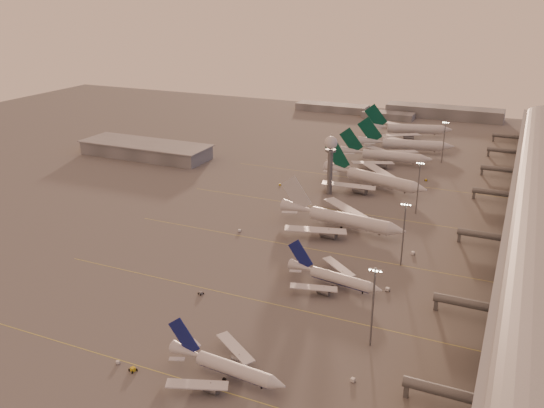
% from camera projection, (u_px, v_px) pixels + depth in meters
% --- Properties ---
extents(ground, '(700.00, 700.00, 0.00)m').
position_uv_depth(ground, '(196.00, 304.00, 187.76)').
color(ground, '#524F4F').
rests_on(ground, ground).
extents(taxiway_markings, '(180.00, 185.25, 0.02)m').
position_uv_depth(taxiway_markings, '(337.00, 252.00, 224.24)').
color(taxiway_markings, gold).
rests_on(taxiway_markings, ground).
extents(hangar, '(82.00, 27.00, 8.50)m').
position_uv_depth(hangar, '(146.00, 150.00, 351.77)').
color(hangar, slate).
rests_on(hangar, ground).
extents(radar_tower, '(6.40, 6.40, 31.10)m').
position_uv_depth(radar_tower, '(331.00, 153.00, 281.19)').
color(radar_tower, slate).
rests_on(radar_tower, ground).
extents(mast_a, '(3.60, 0.56, 25.00)m').
position_uv_depth(mast_a, '(373.00, 304.00, 160.84)').
color(mast_a, slate).
rests_on(mast_a, ground).
extents(mast_b, '(3.60, 0.56, 25.00)m').
position_uv_depth(mast_b, '(404.00, 231.00, 209.04)').
color(mast_b, slate).
rests_on(mast_b, ground).
extents(mast_c, '(3.60, 0.56, 25.00)m').
position_uv_depth(mast_c, '(418.00, 185.00, 258.01)').
color(mast_c, slate).
rests_on(mast_c, ground).
extents(mast_d, '(3.60, 0.56, 25.00)m').
position_uv_depth(mast_d, '(444.00, 140.00, 335.77)').
color(mast_d, slate).
rests_on(mast_d, ground).
extents(distant_horizon, '(165.00, 37.50, 9.00)m').
position_uv_depth(distant_horizon, '(408.00, 111.00, 463.59)').
color(distant_horizon, slate).
rests_on(distant_horizon, ground).
extents(narrowbody_near, '(35.88, 28.56, 14.01)m').
position_uv_depth(narrowbody_near, '(226.00, 368.00, 151.04)').
color(narrowbody_near, silver).
rests_on(narrowbody_near, ground).
extents(narrowbody_mid, '(36.07, 28.58, 14.16)m').
position_uv_depth(narrowbody_mid, '(334.00, 279.00, 197.65)').
color(narrowbody_mid, silver).
rests_on(narrowbody_mid, ground).
extents(widebody_white, '(57.70, 45.98, 20.33)m').
position_uv_depth(widebody_white, '(341.00, 222.00, 244.72)').
color(widebody_white, silver).
rests_on(widebody_white, ground).
extents(greentail_a, '(58.87, 46.88, 21.95)m').
position_uv_depth(greentail_a, '(374.00, 181.00, 295.48)').
color(greentail_a, silver).
rests_on(greentail_a, ground).
extents(greentail_b, '(54.96, 44.29, 19.95)m').
position_uv_depth(greentail_b, '(385.00, 158.00, 337.48)').
color(greentail_b, silver).
rests_on(greentail_b, ground).
extents(greentail_c, '(59.29, 47.42, 21.77)m').
position_uv_depth(greentail_c, '(406.00, 147.00, 360.37)').
color(greentail_c, silver).
rests_on(greentail_c, ground).
extents(greentail_d, '(59.22, 47.18, 22.05)m').
position_uv_depth(greentail_d, '(408.00, 131.00, 400.85)').
color(greentail_d, silver).
rests_on(greentail_d, ground).
extents(gsv_truck_a, '(4.93, 4.21, 1.95)m').
position_uv_depth(gsv_truck_a, '(119.00, 361.00, 157.23)').
color(gsv_truck_a, silver).
rests_on(gsv_truck_a, ground).
extents(gsv_tug_near, '(3.59, 4.57, 1.14)m').
position_uv_depth(gsv_tug_near, '(133.00, 370.00, 154.24)').
color(gsv_tug_near, gold).
rests_on(gsv_tug_near, ground).
extents(gsv_catering_a, '(5.41, 3.29, 4.14)m').
position_uv_depth(gsv_catering_a, '(354.00, 375.00, 149.57)').
color(gsv_catering_a, silver).
rests_on(gsv_catering_a, ground).
extents(gsv_tug_mid, '(3.97, 3.15, 0.99)m').
position_uv_depth(gsv_tug_mid, '(201.00, 293.00, 193.15)').
color(gsv_tug_mid, slate).
rests_on(gsv_tug_mid, ground).
extents(gsv_truck_b, '(6.29, 2.50, 2.52)m').
position_uv_depth(gsv_truck_b, '(389.00, 288.00, 194.92)').
color(gsv_truck_b, silver).
rests_on(gsv_truck_b, ground).
extents(gsv_truck_c, '(5.69, 5.15, 2.29)m').
position_uv_depth(gsv_truck_c, '(241.00, 229.00, 242.89)').
color(gsv_truck_c, silver).
rests_on(gsv_truck_c, ground).
extents(gsv_catering_b, '(6.07, 4.27, 4.56)m').
position_uv_depth(gsv_catering_b, '(414.00, 249.00, 221.49)').
color(gsv_catering_b, silver).
rests_on(gsv_catering_b, ground).
extents(gsv_truck_d, '(2.72, 4.97, 1.90)m').
position_uv_depth(gsv_truck_d, '(280.00, 184.00, 300.66)').
color(gsv_truck_d, gold).
rests_on(gsv_truck_d, ground).
extents(gsv_tug_hangar, '(3.54, 2.48, 0.93)m').
position_uv_depth(gsv_tug_hangar, '(426.00, 180.00, 307.67)').
color(gsv_tug_hangar, gold).
rests_on(gsv_tug_hangar, ground).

